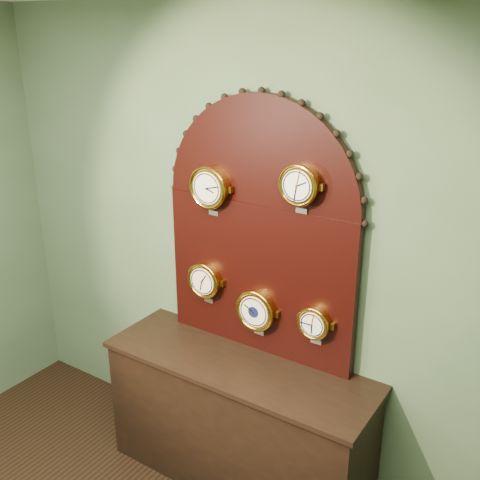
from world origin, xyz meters
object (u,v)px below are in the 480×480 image
Objects in this scene: barometer at (256,310)px; tide_clock at (315,323)px; roman_clock at (210,187)px; arabic_clock at (300,185)px; hygrometer at (205,280)px; display_board at (260,222)px; shop_counter at (238,424)px.

barometer is 1.25× the size of tide_clock.
arabic_clock is at bearing 0.07° from roman_clock.
hygrometer is at bearing -179.92° from tide_clock.
tide_clock is at bearing 0.13° from roman_clock.
display_board reaches higher than arabic_clock.
tide_clock is (0.69, 0.00, -0.65)m from roman_clock.
tide_clock is at bearing 0.40° from arabic_clock.
hygrometer reaches higher than tide_clock.
barometer is (0.02, -0.07, -0.51)m from display_board.
hygrometer is at bearing 155.81° from shop_counter.
hygrometer is (-0.05, 0.00, -0.59)m from roman_clock.
arabic_clock is (0.27, -0.07, 0.27)m from display_board.
display_board reaches higher than hygrometer.
shop_counter is at bearing -150.72° from arabic_clock.
hygrometer reaches higher than barometer.
barometer is at bearing -69.76° from display_board.
roman_clock reaches higher than shop_counter.
display_board is 0.52m from barometer.
display_board is 0.63m from tide_clock.
display_board is at bearing 110.24° from barometer.
roman_clock is (-0.29, 0.15, 1.40)m from shop_counter.
arabic_clock reaches higher than tide_clock.
barometer reaches higher than shop_counter.
tide_clock is at bearing 21.32° from shop_counter.
display_board is 0.39m from arabic_clock.
arabic_clock reaches higher than roman_clock.
arabic_clock is 0.92m from hygrometer.
shop_counter is 5.87× the size of arabic_clock.
shop_counter is at bearing -24.19° from hygrometer.
shop_counter is 1.05× the size of display_board.
hygrometer is at bearing -179.99° from arabic_clock.
shop_counter is 5.77× the size of hygrometer.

